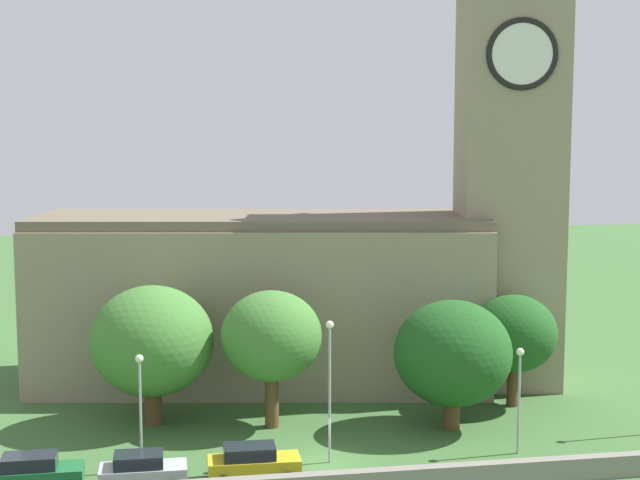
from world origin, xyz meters
TOP-DOWN VIEW (x-y plane):
  - ground_plane at (0.00, 15.00)m, footprint 200.00×200.00m
  - church at (3.41, 16.16)m, footprint 38.34×16.00m
  - car_green at (-15.04, -1.53)m, footprint 4.78×2.17m
  - car_silver at (-9.65, -2.08)m, footprint 4.43×2.26m
  - car_yellow at (-3.99, -1.92)m, footprint 4.83×2.32m
  - streetlamp_west_mid at (-9.72, 0.36)m, footprint 0.44×0.44m
  - streetlamp_central at (0.40, -0.11)m, footprint 0.44×0.44m
  - streetlamp_east_mid at (11.09, -0.53)m, footprint 0.44×0.44m
  - tree_riverside_east at (14.18, 8.18)m, footprint 5.61×5.61m
  - tree_churchyard at (-9.10, 8.22)m, footprint 7.52×7.52m
  - tree_by_tower at (-1.97, 6.53)m, footprint 6.11×6.11m
  - tree_riverside_west at (8.77, 4.30)m, footprint 7.13×7.13m

SIDE VIEW (x-z plane):
  - ground_plane at x=0.00m, z-range 0.00..0.00m
  - car_silver at x=-9.65m, z-range 0.01..1.83m
  - car_yellow at x=-3.99m, z-range 0.01..1.86m
  - car_green at x=-15.04m, z-range 0.01..1.89m
  - streetlamp_east_mid at x=11.09m, z-range 1.10..7.16m
  - streetlamp_west_mid at x=-9.72m, z-range 1.13..7.48m
  - tree_riverside_west at x=8.77m, z-range 0.73..8.64m
  - tree_riverside_east at x=14.18m, z-range 1.14..8.53m
  - streetlamp_central at x=0.40m, z-range 1.23..9.14m
  - tree_churchyard at x=-9.10m, z-range 0.92..9.60m
  - tree_by_tower at x=-1.97m, z-range 1.42..9.87m
  - church at x=3.41m, z-range -7.47..25.58m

